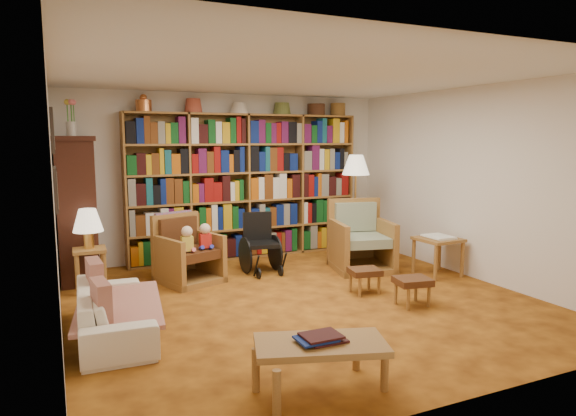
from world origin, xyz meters
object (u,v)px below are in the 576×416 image
armchair_sage (358,243)px  coffee_table (321,348)px  side_table_papers (438,243)px  footstool_a (365,273)px  footstool_b (413,283)px  armchair_leather (187,253)px  sofa (114,311)px  wheelchair (261,245)px  side_table_lamp (90,260)px  floor_lamp (356,169)px

armchair_sage → coffee_table: 3.65m
side_table_papers → footstool_a: side_table_papers is taller
footstool_a → footstool_b: (0.23, -0.61, 0.01)m
armchair_leather → side_table_papers: armchair_leather is taller
armchair_sage → coffee_table: size_ratio=0.93×
armchair_leather → side_table_papers: size_ratio=1.68×
footstool_b → side_table_papers: bearing=38.6°
footstool_b → sofa: bearing=171.1°
side_table_papers → coffee_table: 3.67m
wheelchair → footstool_a: wheelchair is taller
armchair_sage → footstool_b: 1.69m
armchair_sage → side_table_papers: bearing=-44.2°
wheelchair → side_table_lamp: bearing=179.7°
sofa → footstool_a: 2.86m
sofa → coffee_table: size_ratio=1.52×
side_table_lamp → coffee_table: (1.34, -3.35, -0.06)m
coffee_table → sofa: bearing=125.2°
floor_lamp → coffee_table: (-2.53, -3.59, -1.04)m
wheelchair → floor_lamp: size_ratio=0.52×
coffee_table → footstool_a: bearing=49.5°
footstool_a → coffee_table: (-1.61, -1.89, 0.08)m
armchair_sage → wheelchair: (-1.32, 0.40, 0.00)m
side_table_lamp → footstool_b: (3.18, -2.07, -0.13)m
sofa → side_table_lamp: (-0.10, 1.59, 0.15)m
side_table_lamp → footstool_b: size_ratio=1.25×
side_table_lamp → armchair_leather: armchair_leather is taller
sofa → footstool_b: size_ratio=3.78×
side_table_papers → footstool_b: 1.44m
side_table_lamp → floor_lamp: size_ratio=0.33×
armchair_sage → floor_lamp: bearing=61.3°
footstool_a → side_table_lamp: bearing=153.7°
sofa → footstool_b: bearing=-96.5°
side_table_lamp → sofa: bearing=-86.4°
wheelchair → floor_lamp: bearing=8.4°
side_table_lamp → floor_lamp: (3.87, 0.24, 0.98)m
footstool_a → wheelchair: bearing=117.5°
footstool_b → side_table_lamp: bearing=147.0°
armchair_sage → coffee_table: armchair_sage is taller
armchair_leather → armchair_sage: 2.37m
footstool_a → footstool_b: 0.65m
armchair_leather → footstool_b: (2.00, -2.04, -0.10)m
floor_lamp → footstool_a: bearing=-118.4°
armchair_leather → footstool_b: bearing=-45.6°
floor_lamp → coffee_table: floor_lamp is taller
sofa → side_table_papers: bearing=-82.0°
armchair_sage → footstool_a: size_ratio=2.41×
floor_lamp → footstool_b: size_ratio=3.78×
side_table_lamp → armchair_sage: 3.54m
side_table_lamp → coffee_table: 3.61m
sofa → floor_lamp: size_ratio=1.00×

